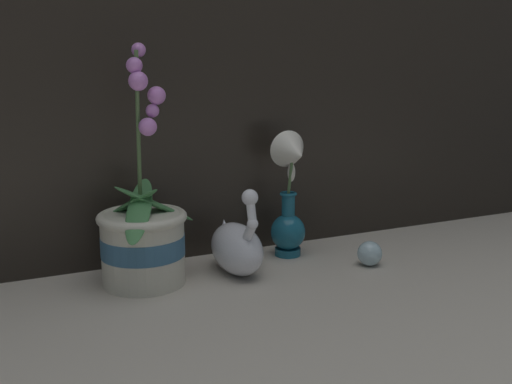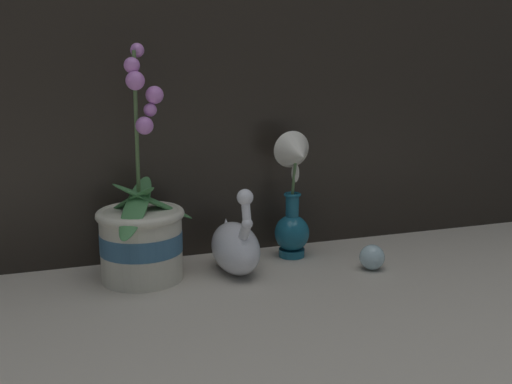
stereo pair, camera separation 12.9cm
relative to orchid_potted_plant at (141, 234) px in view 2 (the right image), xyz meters
The scene contains 5 objects.
ground_plane 0.28m from the orchid_potted_plant, 33.48° to the right, with size 2.80×2.80×0.00m, color #BCB2A3.
orchid_potted_plant is the anchor object (origin of this frame).
swan_figurine 0.20m from the orchid_potted_plant, ahead, with size 0.10×0.19×0.20m.
blue_vase 0.36m from the orchid_potted_plant, ahead, with size 0.09×0.11×0.30m.
glass_sphere 0.50m from the orchid_potted_plant, 12.03° to the right, with size 0.06×0.06×0.06m.
Camera 2 is at (-0.38, -1.07, 0.45)m, focal length 42.00 mm.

